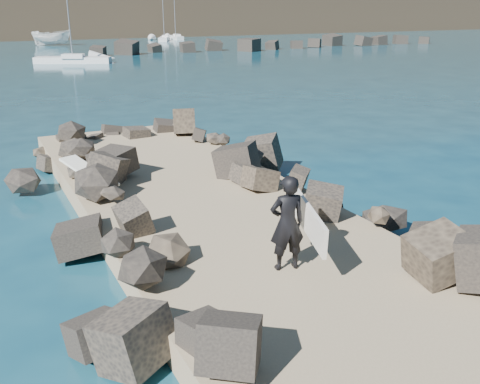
{
  "coord_description": "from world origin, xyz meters",
  "views": [
    {
      "loc": [
        -5.28,
        -11.35,
        5.53
      ],
      "look_at": [
        0.0,
        -1.0,
        1.5
      ],
      "focal_mm": 40.0,
      "sensor_mm": 36.0,
      "label": 1
    }
  ],
  "objects": [
    {
      "name": "sailboat_c",
      "position": [
        5.07,
        47.15,
        0.35
      ],
      "size": [
        7.69,
        4.84,
        9.23
      ],
      "color": "white",
      "rests_on": "ground"
    },
    {
      "name": "ground",
      "position": [
        0.0,
        0.0,
        0.0
      ],
      "size": [
        800.0,
        800.0,
        0.0
      ],
      "primitive_type": "plane",
      "color": "#0F384C",
      "rests_on": "ground"
    },
    {
      "name": "boat_imported",
      "position": [
        7.51,
        76.76,
        1.15
      ],
      "size": [
        6.33,
        4.46,
        2.29
      ],
      "primitive_type": "imported",
      "rotation": [
        0.0,
        0.0,
        1.15
      ],
      "color": "white",
      "rests_on": "ground"
    },
    {
      "name": "surfboard_resting",
      "position": [
        -2.55,
        3.38,
        1.04
      ],
      "size": [
        1.3,
        2.18,
        0.07
      ],
      "primitive_type": "cube",
      "rotation": [
        0.0,
        0.0,
        0.39
      ],
      "color": "white",
      "rests_on": "riprap_left"
    },
    {
      "name": "sailboat_f",
      "position": [
        29.77,
        82.89,
        0.35
      ],
      "size": [
        1.69,
        5.97,
        7.23
      ],
      "color": "white",
      "rests_on": "ground"
    },
    {
      "name": "breakwater_secondary",
      "position": [
        35.0,
        55.0,
        0.6
      ],
      "size": [
        52.0,
        4.0,
        1.2
      ],
      "primitive_type": "cube",
      "color": "black",
      "rests_on": "ground"
    },
    {
      "name": "jetty",
      "position": [
        0.0,
        -2.0,
        0.3
      ],
      "size": [
        6.0,
        26.0,
        0.6
      ],
      "primitive_type": "cube",
      "color": "#8C7759",
      "rests_on": "ground"
    },
    {
      "name": "surfer_with_board",
      "position": [
        -0.05,
        -3.23,
        1.57
      ],
      "size": [
        1.22,
        2.31,
        1.93
      ],
      "color": "black",
      "rests_on": "jetty"
    },
    {
      "name": "sailboat_d",
      "position": [
        26.7,
        80.25,
        0.35
      ],
      "size": [
        4.1,
        6.67,
        8.08
      ],
      "color": "white",
      "rests_on": "ground"
    },
    {
      "name": "riprap_right",
      "position": [
        2.9,
        -1.5,
        0.5
      ],
      "size": [
        2.6,
        22.0,
        1.0
      ],
      "primitive_type": "cube",
      "color": "black",
      "rests_on": "ground"
    },
    {
      "name": "riprap_left",
      "position": [
        -2.9,
        -1.5,
        0.5
      ],
      "size": [
        2.6,
        22.0,
        1.0
      ],
      "primitive_type": "cube",
      "color": "black",
      "rests_on": "ground"
    }
  ]
}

